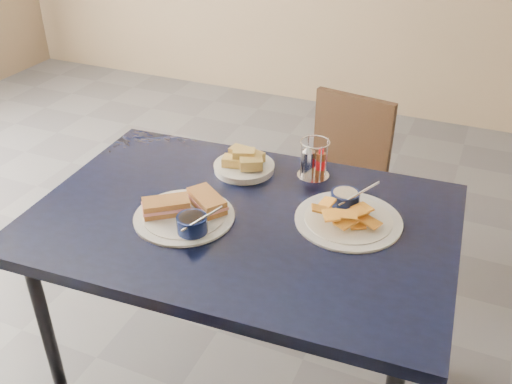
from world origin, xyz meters
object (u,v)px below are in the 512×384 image
at_px(bread_basket, 244,164).
at_px(chair_far, 339,170).
at_px(dining_table, 242,232).
at_px(sandwich_plate, 187,212).
at_px(plantain_plate, 347,214).
at_px(condiment_caddy, 313,161).

bearing_deg(bread_basket, chair_far, 75.13).
relative_size(dining_table, sandwich_plate, 4.17).
xyz_separation_m(plantain_plate, condiment_caddy, (-0.18, 0.20, 0.04)).
relative_size(dining_table, chair_far, 1.70).
bearing_deg(condiment_caddy, bread_basket, -165.69).
bearing_deg(chair_far, plantain_plate, -73.84).
height_order(chair_far, bread_basket, bread_basket).
distance_m(dining_table, chair_far, 0.95).
xyz_separation_m(dining_table, chair_far, (0.07, 0.92, -0.24)).
bearing_deg(sandwich_plate, bread_basket, 83.61).
bearing_deg(dining_table, sandwich_plate, -151.73).
bearing_deg(plantain_plate, condiment_caddy, 131.43).
distance_m(plantain_plate, condiment_caddy, 0.28).
bearing_deg(condiment_caddy, plantain_plate, -48.57).
distance_m(chair_far, condiment_caddy, 0.70).
height_order(chair_far, plantain_plate, plantain_plate).
bearing_deg(plantain_plate, bread_basket, 160.27).
height_order(bread_basket, condiment_caddy, condiment_caddy).
bearing_deg(dining_table, chair_far, 85.89).
distance_m(chair_far, sandwich_plate, 1.07).
distance_m(chair_far, plantain_plate, 0.90).
bearing_deg(sandwich_plate, plantain_plate, 23.28).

